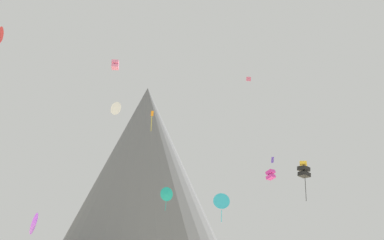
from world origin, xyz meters
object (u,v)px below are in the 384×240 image
object	(u,v)px
kite_gold_mid	(303,165)
kite_pink_high	(115,65)
kite_white_high	(116,109)
kite_orange_high	(152,116)
rock_massif	(145,175)
kite_red_high	(2,35)
kite_cyan_low	(221,202)
kite_teal_low	(166,194)
kite_black_mid	(304,172)
kite_rainbow_high	(249,79)
kite_violet_low	(35,224)
kite_indigo_mid	(273,160)
kite_magenta_mid	(271,175)

from	to	relation	value
kite_gold_mid	kite_pink_high	world-z (taller)	kite_pink_high
kite_white_high	kite_orange_high	bearing A→B (deg)	-111.58
rock_massif	kite_orange_high	size ratio (longest dim) A/B	17.00
kite_red_high	kite_cyan_low	bearing A→B (deg)	-132.28
kite_teal_low	kite_pink_high	distance (m)	28.87
kite_black_mid	kite_gold_mid	distance (m)	15.93
kite_rainbow_high	kite_gold_mid	xyz separation A→B (m)	(11.86, 9.18, -13.39)
kite_violet_low	kite_red_high	bearing A→B (deg)	48.66
kite_black_mid	kite_rainbow_high	bearing A→B (deg)	19.90
kite_black_mid	kite_cyan_low	size ratio (longest dim) A/B	1.38
kite_white_high	kite_indigo_mid	distance (m)	28.91
kite_teal_low	rock_massif	bearing A→B (deg)	123.84
kite_rainbow_high	kite_cyan_low	distance (m)	25.37
rock_massif	kite_white_high	xyz separation A→B (m)	(-2.18, -58.60, 1.25)
kite_gold_mid	kite_black_mid	bearing A→B (deg)	-2.19
kite_black_mid	kite_indigo_mid	distance (m)	6.06
rock_massif	kite_pink_high	bearing A→B (deg)	-93.79
kite_magenta_mid	kite_gold_mid	bearing A→B (deg)	174.31
kite_black_mid	kite_pink_high	distance (m)	40.94
rock_massif	kite_orange_high	distance (m)	54.26
kite_magenta_mid	kite_red_high	distance (m)	48.79
kite_orange_high	kite_indigo_mid	distance (m)	26.38
kite_teal_low	kite_black_mid	bearing A→B (deg)	11.46
rock_massif	kite_violet_low	xyz separation A→B (m)	(-7.46, -78.38, -19.52)
kite_orange_high	kite_rainbow_high	world-z (taller)	kite_rainbow_high
kite_orange_high	kite_violet_low	world-z (taller)	kite_orange_high
kite_teal_low	kite_rainbow_high	xyz separation A→B (m)	(14.13, -0.62, 20.25)
kite_violet_low	kite_gold_mid	size ratio (longest dim) A/B	1.48
kite_white_high	kite_magenta_mid	distance (m)	29.52
kite_cyan_low	kite_white_high	bearing A→B (deg)	-33.85
rock_massif	kite_rainbow_high	bearing A→B (deg)	-71.14
kite_pink_high	kite_cyan_low	xyz separation A→B (m)	(17.88, -17.28, -28.18)
kite_teal_low	kite_red_high	xyz separation A→B (m)	(-25.11, -9.64, 22.15)
kite_violet_low	kite_cyan_low	distance (m)	23.14
kite_magenta_mid	kite_cyan_low	world-z (taller)	kite_magenta_mid
kite_orange_high	kite_red_high	size ratio (longest dim) A/B	0.76
kite_black_mid	kite_red_high	world-z (taller)	kite_red_high
rock_massif	kite_teal_low	distance (m)	62.98
kite_white_high	kite_magenta_mid	bearing A→B (deg)	-145.18
kite_magenta_mid	kite_red_high	world-z (taller)	kite_red_high
kite_rainbow_high	kite_black_mid	xyz separation A→B (m)	(6.53, -5.27, -17.49)
kite_white_high	kite_cyan_low	distance (m)	27.15
kite_gold_mid	kite_pink_high	size ratio (longest dim) A/B	0.97
kite_orange_high	kite_gold_mid	xyz separation A→B (m)	(28.96, 1.63, -8.55)
kite_cyan_low	kite_orange_high	bearing A→B (deg)	-55.21
kite_magenta_mid	kite_red_high	bearing A→B (deg)	-20.51
kite_orange_high	kite_white_high	size ratio (longest dim) A/B	1.69
kite_gold_mid	kite_magenta_mid	size ratio (longest dim) A/B	0.90
kite_rainbow_high	kite_magenta_mid	bearing A→B (deg)	-79.99
kite_indigo_mid	kite_red_high	world-z (taller)	kite_red_high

